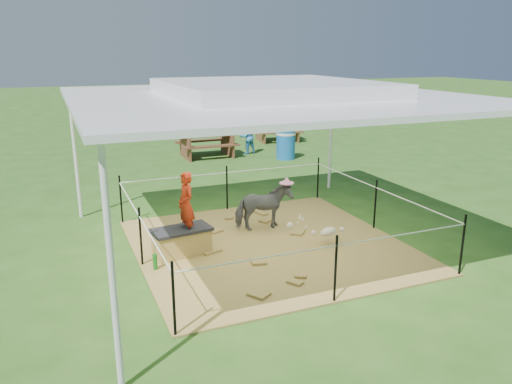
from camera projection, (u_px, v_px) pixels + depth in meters
name	position (u px, v px, depth m)	size (l,w,h in m)	color
ground	(269.00, 246.00, 8.95)	(90.00, 90.00, 0.00)	#2D5919
hay_patch	(269.00, 245.00, 8.95)	(4.60, 4.60, 0.03)	brown
canopy_tent	(270.00, 94.00, 8.21)	(6.30, 6.30, 2.90)	silver
rope_fence	(269.00, 212.00, 8.78)	(4.54, 4.54, 1.00)	black
straw_bale	(182.00, 243.00, 8.47)	(0.93, 0.46, 0.41)	#B38F41
dark_cloth	(181.00, 230.00, 8.41)	(0.99, 0.52, 0.05)	black
woman	(186.00, 199.00, 8.30)	(0.41, 0.27, 1.11)	red
green_bottle	(155.00, 262.00, 7.89)	(0.07, 0.07, 0.26)	#176B1A
pony	(263.00, 207.00, 9.57)	(0.49, 1.07, 0.90)	#4A4A4F
pink_hat	(263.00, 181.00, 9.43)	(0.28, 0.28, 0.13)	pink
foal	(328.00, 230.00, 8.89)	(0.96, 0.53, 0.53)	beige
trash_barrel	(286.00, 144.00, 16.01)	(0.61, 0.61, 0.94)	blue
picnic_table_near	(207.00, 145.00, 16.35)	(1.85, 1.33, 0.77)	brown
picnic_table_far	(277.00, 132.00, 19.17)	(1.71, 1.23, 0.71)	brown
distant_person	(247.00, 137.00, 16.77)	(0.56, 0.44, 1.16)	#368ACE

